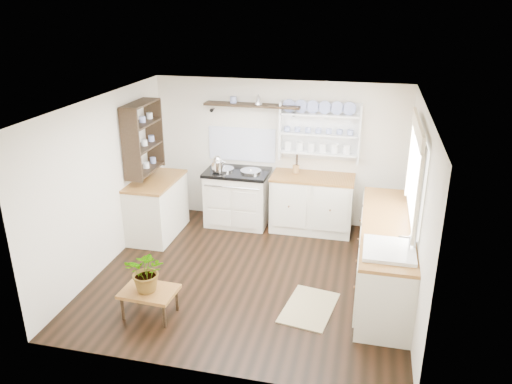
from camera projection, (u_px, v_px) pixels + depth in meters
The scene contains 19 objects.
floor at pixel (251, 275), 6.66m from camera, with size 4.00×3.80×0.01m, color black.
wall_back at pixel (279, 152), 7.96m from camera, with size 4.00×0.02×2.30m, color silver.
wall_right at pixel (417, 210), 5.82m from camera, with size 0.02×3.80×2.30m, color silver.
wall_left at pixel (105, 183), 6.66m from camera, with size 0.02×3.80×2.30m, color silver.
ceiling at pixel (250, 104), 5.82m from camera, with size 4.00×3.80×0.01m, color white.
window at pixel (415, 172), 5.81m from camera, with size 0.08×1.55×1.22m.
aga_cooker at pixel (237, 197), 8.04m from camera, with size 1.01×0.70×0.93m.
back_cabinets at pixel (312, 203), 7.81m from camera, with size 1.27×0.63×0.90m.
right_cabinets at pixel (385, 255), 6.22m from camera, with size 0.62×2.43×0.90m.
belfast_sink at pixel (388, 260), 5.42m from camera, with size 0.55×0.60×0.45m.
left_cabinets at pixel (157, 207), 7.67m from camera, with size 0.62×1.13×0.90m.
plate_rack at pixel (320, 131), 7.65m from camera, with size 1.20×0.22×0.90m.
high_shelf at pixel (252, 106), 7.66m from camera, with size 1.50×0.29×0.16m.
left_shelving at pixel (143, 137), 7.30m from camera, with size 0.28×0.80×1.05m, color black.
kettle at pixel (218, 163), 7.78m from camera, with size 0.19×0.19×0.23m, color silver, non-canonical shape.
utensil_crock at pixel (296, 169), 7.76m from camera, with size 0.10×0.10×0.12m, color olive.
center_table at pixel (149, 293), 5.72m from camera, with size 0.64×0.47×0.34m.
potted_plant at pixel (147, 271), 5.61m from camera, with size 0.45×0.39×0.50m, color #3F7233.
floor_rug at pixel (309, 308), 5.95m from camera, with size 0.55×0.85×0.02m, color olive.
Camera 1 is at (1.38, -5.63, 3.46)m, focal length 35.00 mm.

